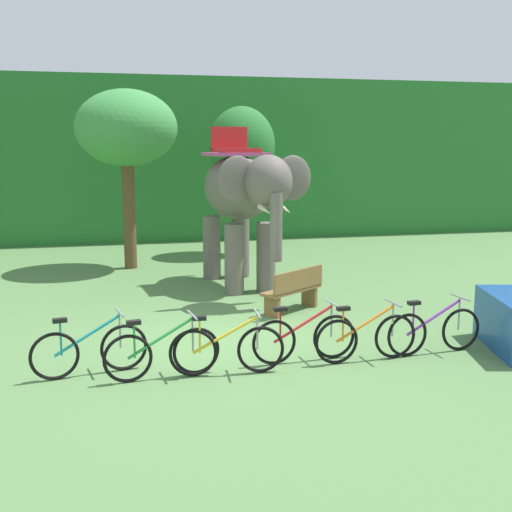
{
  "coord_description": "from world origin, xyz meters",
  "views": [
    {
      "loc": [
        -1.8,
        -10.39,
        3.34
      ],
      "look_at": [
        0.83,
        1.0,
        1.3
      ],
      "focal_mm": 44.71,
      "sensor_mm": 36.0,
      "label": 1
    }
  ],
  "objects_px": {
    "elephant": "(242,195)",
    "bike_teal": "(90,350)",
    "tree_left": "(242,147)",
    "bike_green": "(162,353)",
    "wooden_bench": "(294,289)",
    "bike_red": "(304,338)",
    "bike_purple": "(434,330)",
    "bike_yellow": "(227,349)",
    "tree_far_right": "(126,130)",
    "bike_orange": "(366,337)"
  },
  "relations": [
    {
      "from": "elephant",
      "to": "bike_teal",
      "type": "relative_size",
      "value": 2.5
    },
    {
      "from": "bike_red",
      "to": "bike_teal",
      "type": "bearing_deg",
      "value": 177.63
    },
    {
      "from": "tree_left",
      "to": "bike_teal",
      "type": "height_order",
      "value": "tree_left"
    },
    {
      "from": "tree_left",
      "to": "bike_green",
      "type": "bearing_deg",
      "value": -107.91
    },
    {
      "from": "bike_red",
      "to": "bike_orange",
      "type": "height_order",
      "value": "same"
    },
    {
      "from": "tree_far_right",
      "to": "bike_green",
      "type": "height_order",
      "value": "tree_far_right"
    },
    {
      "from": "elephant",
      "to": "bike_orange",
      "type": "bearing_deg",
      "value": -81.71
    },
    {
      "from": "bike_teal",
      "to": "elephant",
      "type": "bearing_deg",
      "value": 57.17
    },
    {
      "from": "bike_red",
      "to": "bike_purple",
      "type": "bearing_deg",
      "value": -2.65
    },
    {
      "from": "elephant",
      "to": "bike_green",
      "type": "height_order",
      "value": "elephant"
    },
    {
      "from": "elephant",
      "to": "bike_purple",
      "type": "bearing_deg",
      "value": -69.66
    },
    {
      "from": "tree_far_right",
      "to": "tree_left",
      "type": "distance_m",
      "value": 3.83
    },
    {
      "from": "bike_green",
      "to": "bike_teal",
      "type": "bearing_deg",
      "value": 160.05
    },
    {
      "from": "tree_far_right",
      "to": "bike_teal",
      "type": "distance_m",
      "value": 9.01
    },
    {
      "from": "bike_red",
      "to": "bike_purple",
      "type": "height_order",
      "value": "same"
    },
    {
      "from": "bike_green",
      "to": "bike_red",
      "type": "bearing_deg",
      "value": 6.15
    },
    {
      "from": "bike_green",
      "to": "bike_orange",
      "type": "height_order",
      "value": "same"
    },
    {
      "from": "elephant",
      "to": "bike_green",
      "type": "distance_m",
      "value": 6.35
    },
    {
      "from": "tree_far_right",
      "to": "tree_left",
      "type": "xyz_separation_m",
      "value": [
        3.46,
        1.58,
        -0.45
      ]
    },
    {
      "from": "bike_red",
      "to": "bike_orange",
      "type": "relative_size",
      "value": 1.0
    },
    {
      "from": "bike_green",
      "to": "bike_yellow",
      "type": "distance_m",
      "value": 0.94
    },
    {
      "from": "tree_far_right",
      "to": "bike_yellow",
      "type": "distance_m",
      "value": 9.43
    },
    {
      "from": "bike_green",
      "to": "bike_orange",
      "type": "relative_size",
      "value": 1.0
    },
    {
      "from": "bike_green",
      "to": "bike_purple",
      "type": "distance_m",
      "value": 4.38
    },
    {
      "from": "tree_left",
      "to": "bike_green",
      "type": "height_order",
      "value": "tree_left"
    },
    {
      "from": "bike_purple",
      "to": "bike_yellow",
      "type": "bearing_deg",
      "value": -176.83
    },
    {
      "from": "bike_teal",
      "to": "bike_purple",
      "type": "bearing_deg",
      "value": -2.48
    },
    {
      "from": "bike_red",
      "to": "elephant",
      "type": "bearing_deg",
      "value": 88.55
    },
    {
      "from": "elephant",
      "to": "bike_teal",
      "type": "distance_m",
      "value": 6.49
    },
    {
      "from": "bike_green",
      "to": "bike_orange",
      "type": "distance_m",
      "value": 3.16
    },
    {
      "from": "tree_left",
      "to": "tree_far_right",
      "type": "bearing_deg",
      "value": -155.46
    },
    {
      "from": "bike_green",
      "to": "wooden_bench",
      "type": "distance_m",
      "value": 4.29
    },
    {
      "from": "bike_green",
      "to": "wooden_bench",
      "type": "height_order",
      "value": "bike_green"
    },
    {
      "from": "bike_teal",
      "to": "bike_green",
      "type": "distance_m",
      "value": 1.09
    },
    {
      "from": "bike_teal",
      "to": "wooden_bench",
      "type": "xyz_separation_m",
      "value": [
        3.93,
        2.79,
        0.09
      ]
    },
    {
      "from": "bike_yellow",
      "to": "wooden_bench",
      "type": "height_order",
      "value": "bike_yellow"
    },
    {
      "from": "bike_purple",
      "to": "wooden_bench",
      "type": "bearing_deg",
      "value": 115.96
    },
    {
      "from": "bike_green",
      "to": "bike_yellow",
      "type": "bearing_deg",
      "value": -3.2
    },
    {
      "from": "tree_far_right",
      "to": "bike_yellow",
      "type": "relative_size",
      "value": 2.81
    },
    {
      "from": "tree_left",
      "to": "bike_yellow",
      "type": "relative_size",
      "value": 2.63
    },
    {
      "from": "elephant",
      "to": "bike_red",
      "type": "height_order",
      "value": "elephant"
    },
    {
      "from": "bike_teal",
      "to": "wooden_bench",
      "type": "distance_m",
      "value": 4.82
    },
    {
      "from": "tree_far_right",
      "to": "bike_green",
      "type": "distance_m",
      "value": 9.32
    },
    {
      "from": "wooden_bench",
      "to": "bike_orange",
      "type": "bearing_deg",
      "value": -85.34
    },
    {
      "from": "tree_far_right",
      "to": "tree_left",
      "type": "bearing_deg",
      "value": 24.54
    },
    {
      "from": "elephant",
      "to": "bike_green",
      "type": "bearing_deg",
      "value": -112.74
    },
    {
      "from": "bike_red",
      "to": "bike_yellow",
      "type": "bearing_deg",
      "value": -167.17
    },
    {
      "from": "tree_left",
      "to": "bike_purple",
      "type": "bearing_deg",
      "value": -84.03
    },
    {
      "from": "bike_orange",
      "to": "bike_red",
      "type": "bearing_deg",
      "value": 168.4
    },
    {
      "from": "tree_left",
      "to": "bike_orange",
      "type": "relative_size",
      "value": 2.63
    }
  ]
}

